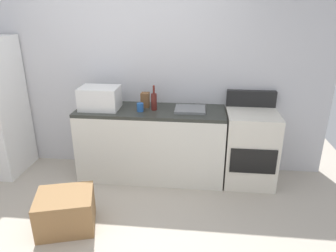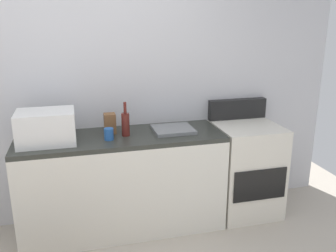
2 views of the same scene
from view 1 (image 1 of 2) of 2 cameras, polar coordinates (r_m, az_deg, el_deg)
name	(u,v)px [view 1 (image 1 of 2)]	position (r m, az deg, el deg)	size (l,w,h in m)	color
ground_plane	(102,235)	(3.26, -11.92, -18.93)	(6.00, 6.00, 0.00)	#B2A899
wall_back	(131,70)	(4.07, -6.75, 10.06)	(5.00, 0.10, 2.60)	silver
kitchen_counter	(151,143)	(3.95, -3.07, -3.17)	(1.80, 0.60, 0.90)	silver
stove_oven	(250,146)	(3.95, 14.73, -3.61)	(0.60, 0.61, 1.10)	silver
microwave	(100,98)	(3.86, -12.35, 5.02)	(0.46, 0.34, 0.27)	white
sink_basin	(190,109)	(3.75, 4.08, 3.08)	(0.36, 0.32, 0.03)	slate
wine_bottle	(154,101)	(3.74, -2.58, 4.59)	(0.07, 0.07, 0.30)	#591E19
coffee_mug	(140,107)	(3.71, -5.10, 3.43)	(0.08, 0.08, 0.10)	#2659A5
knife_block	(145,100)	(3.86, -4.19, 4.79)	(0.10, 0.10, 0.18)	brown
cardboard_box_medium	(66,211)	(3.34, -18.19, -14.56)	(0.54, 0.46, 0.36)	olive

